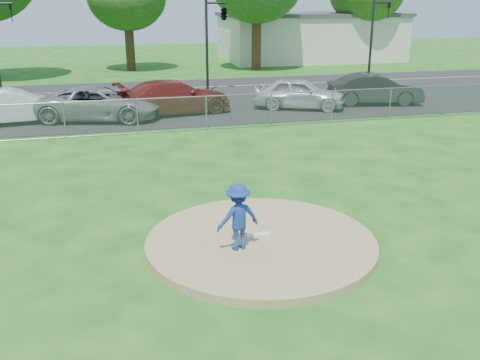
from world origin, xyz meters
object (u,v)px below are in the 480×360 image
object	(u,v)px
commercial_building	(310,36)
traffic_signal_center	(222,15)
parked_car_gray	(99,103)
parked_car_darkred	(175,97)
parked_car_pearl	(299,93)
traffic_cone	(27,116)
traffic_signal_right	(375,34)
parked_car_white	(14,106)
parked_car_charcoal	(375,89)
pitcher	(238,217)

from	to	relation	value
commercial_building	traffic_signal_center	world-z (taller)	traffic_signal_center
parked_car_gray	parked_car_darkred	distance (m)	3.76
parked_car_pearl	traffic_cone	bearing A→B (deg)	113.64
commercial_building	traffic_signal_right	distance (m)	16.14
parked_car_white	parked_car_gray	world-z (taller)	same
traffic_cone	parked_car_darkred	distance (m)	7.06
traffic_signal_center	parked_car_charcoal	distance (m)	10.27
parked_car_white	pitcher	bearing A→B (deg)	-167.00
traffic_signal_right	parked_car_gray	size ratio (longest dim) A/B	0.97
parked_car_gray	parked_car_pearl	xyz separation A→B (m)	(10.26, 0.28, 0.01)
parked_car_gray	pitcher	bearing A→B (deg)	-155.28
parked_car_gray	parked_car_pearl	size ratio (longest dim) A/B	1.21
traffic_signal_center	traffic_signal_right	world-z (taller)	same
commercial_building	parked_car_pearl	xyz separation A→B (m)	(-9.33, -22.50, -1.34)
parked_car_gray	parked_car_pearl	distance (m)	10.26
parked_car_pearl	parked_car_charcoal	world-z (taller)	parked_car_charcoal
pitcher	parked_car_pearl	distance (m)	17.46
commercial_building	parked_car_pearl	bearing A→B (deg)	-112.53
pitcher	parked_car_pearl	bearing A→B (deg)	-126.53
traffic_signal_center	parked_car_darkred	distance (m)	8.17
commercial_building	traffic_signal_right	size ratio (longest dim) A/B	2.93
parked_car_darkred	parked_car_pearl	xyz separation A→B (m)	(6.55, -0.35, -0.03)
commercial_building	parked_car_charcoal	xyz separation A→B (m)	(-4.88, -22.34, -1.32)
parked_car_white	parked_car_charcoal	world-z (taller)	parked_car_charcoal
parked_car_gray	traffic_signal_right	bearing A→B (deg)	-55.18
parked_car_pearl	commercial_building	bearing A→B (deg)	1.28
traffic_signal_center	pitcher	size ratio (longest dim) A/B	3.66
traffic_signal_center	parked_car_gray	xyz separation A→B (m)	(-7.56, -6.77, -3.80)
parked_car_gray	parked_car_darkred	size ratio (longest dim) A/B	0.99
parked_car_white	parked_car_pearl	size ratio (longest dim) A/B	1.02
traffic_signal_right	parked_car_darkred	size ratio (longest dim) A/B	0.96
pitcher	parked_car_charcoal	xyz separation A→B (m)	(11.77, 16.01, -0.12)
parked_car_charcoal	pitcher	bearing A→B (deg)	154.98
pitcher	parked_car_darkred	size ratio (longest dim) A/B	0.26
traffic_signal_center	parked_car_darkred	size ratio (longest dim) A/B	0.96
parked_car_white	parked_car_pearl	distance (m)	14.08
commercial_building	parked_car_gray	size ratio (longest dim) A/B	2.85
parked_car_darkred	parked_car_charcoal	bearing A→B (deg)	-100.67
traffic_cone	parked_car_pearl	distance (m)	13.59
traffic_cone	parked_car_white	xyz separation A→B (m)	(-0.50, -0.09, 0.48)
traffic_signal_right	parked_car_gray	bearing A→B (deg)	-159.20
commercial_building	traffic_cone	distance (m)	32.14
pitcher	traffic_signal_center	bearing A→B (deg)	-113.43
parked_car_charcoal	commercial_building	bearing A→B (deg)	-1.02
commercial_building	pitcher	world-z (taller)	commercial_building
traffic_cone	traffic_signal_center	bearing A→B (deg)	30.68
parked_car_white	parked_car_gray	xyz separation A→B (m)	(3.83, -0.22, -0.00)
traffic_signal_center	parked_car_darkred	world-z (taller)	traffic_signal_center
parked_car_pearl	parked_car_charcoal	xyz separation A→B (m)	(4.46, 0.16, 0.02)
parked_car_charcoal	traffic_signal_center	bearing A→B (deg)	59.75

